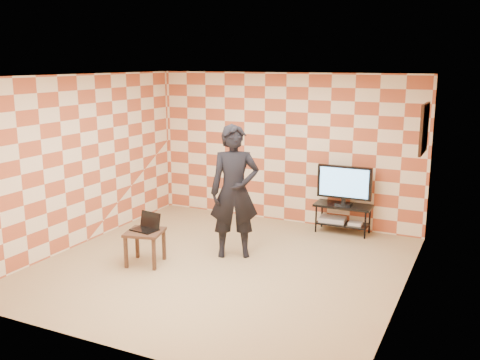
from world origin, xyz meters
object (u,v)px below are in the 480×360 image
tv_stand (343,212)px  tv (344,183)px  side_table (145,237)px  person (234,192)px

tv_stand → tv: bearing=-90.6°
tv_stand → side_table: bearing=-129.8°
tv → side_table: bearing=-129.8°
tv_stand → tv: size_ratio=1.04×
tv_stand → person: bearing=-123.8°
tv_stand → person: size_ratio=0.48×
side_table → person: (1.02, 0.87, 0.59)m
tv → side_table: (-2.21, -2.66, -0.46)m
side_table → tv_stand: bearing=50.2°
tv_stand → side_table: (-2.21, -2.66, 0.05)m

